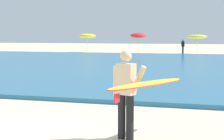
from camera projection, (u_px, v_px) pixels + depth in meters
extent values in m
cube|color=teal|center=(153.00, 65.00, 24.44)|extent=(120.00, 28.00, 0.14)
cylinder|color=black|center=(122.00, 116.00, 7.17)|extent=(0.15, 0.15, 0.88)
cylinder|color=black|center=(130.00, 118.00, 7.07)|extent=(0.15, 0.15, 0.88)
cube|color=beige|center=(126.00, 79.00, 7.05)|extent=(0.39, 0.31, 0.60)
sphere|color=beige|center=(126.00, 56.00, 7.01)|extent=(0.22, 0.22, 0.22)
cylinder|color=beige|center=(116.00, 81.00, 7.18)|extent=(0.10, 0.10, 0.58)
cylinder|color=beige|center=(139.00, 79.00, 6.91)|extent=(0.33, 0.19, 0.51)
ellipsoid|color=yellow|center=(149.00, 83.00, 6.77)|extent=(1.08, 2.70, 0.19)
ellipsoid|color=red|center=(149.00, 84.00, 6.78)|extent=(1.14, 2.81, 0.15)
cube|color=red|center=(117.00, 98.00, 5.88)|extent=(0.06, 0.14, 0.14)
cylinder|color=beige|center=(87.00, 44.00, 44.09)|extent=(0.05, 0.05, 1.85)
ellipsoid|color=yellow|center=(87.00, 36.00, 43.99)|extent=(2.06, 2.08, 0.61)
cylinder|color=beige|center=(138.00, 45.00, 41.89)|extent=(0.05, 0.05, 1.91)
ellipsoid|color=red|center=(138.00, 35.00, 41.79)|extent=(1.81, 1.86, 0.77)
cylinder|color=beige|center=(197.00, 46.00, 40.11)|extent=(0.05, 0.05, 1.79)
ellipsoid|color=yellow|center=(197.00, 37.00, 40.02)|extent=(2.17, 2.18, 0.49)
cylinder|color=#383842|center=(183.00, 51.00, 38.30)|extent=(0.20, 0.20, 0.84)
cube|color=black|center=(183.00, 44.00, 38.23)|extent=(0.32, 0.20, 0.54)
sphere|color=brown|center=(183.00, 40.00, 38.20)|extent=(0.20, 0.20, 0.20)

